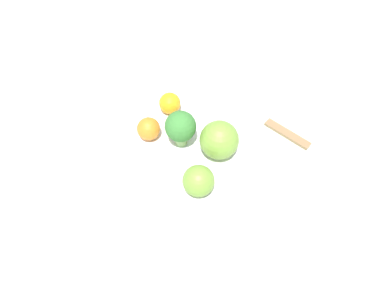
{
  "coord_description": "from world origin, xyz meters",
  "views": [
    {
      "loc": [
        0.36,
        -0.04,
        0.54
      ],
      "look_at": [
        0.0,
        0.0,
        0.06
      ],
      "focal_mm": 35.0,
      "sensor_mm": 36.0,
      "label": 1
    }
  ],
  "objects_px": {
    "bowl": "(192,153)",
    "apple_red": "(199,181)",
    "orange_back": "(149,129)",
    "orange_front": "(170,103)",
    "broccoli": "(180,127)",
    "apple_green": "(219,140)",
    "spoon": "(287,134)"
  },
  "relations": [
    {
      "from": "broccoli",
      "to": "apple_red",
      "type": "distance_m",
      "value": 0.09
    },
    {
      "from": "orange_back",
      "to": "spoon",
      "type": "distance_m",
      "value": 0.25
    },
    {
      "from": "orange_back",
      "to": "bowl",
      "type": "bearing_deg",
      "value": 64.26
    },
    {
      "from": "bowl",
      "to": "apple_red",
      "type": "relative_size",
      "value": 4.73
    },
    {
      "from": "broccoli",
      "to": "spoon",
      "type": "distance_m",
      "value": 0.2
    },
    {
      "from": "broccoli",
      "to": "spoon",
      "type": "relative_size",
      "value": 0.87
    },
    {
      "from": "apple_green",
      "to": "apple_red",
      "type": "bearing_deg",
      "value": -31.33
    },
    {
      "from": "orange_back",
      "to": "broccoli",
      "type": "bearing_deg",
      "value": 69.28
    },
    {
      "from": "bowl",
      "to": "broccoli",
      "type": "bearing_deg",
      "value": -128.71
    },
    {
      "from": "apple_red",
      "to": "orange_back",
      "type": "height_order",
      "value": "apple_red"
    },
    {
      "from": "apple_red",
      "to": "spoon",
      "type": "relative_size",
      "value": 0.63
    },
    {
      "from": "apple_green",
      "to": "orange_back",
      "type": "bearing_deg",
      "value": -112.67
    },
    {
      "from": "bowl",
      "to": "apple_red",
      "type": "bearing_deg",
      "value": 0.98
    },
    {
      "from": "apple_red",
      "to": "spoon",
      "type": "xyz_separation_m",
      "value": [
        -0.11,
        0.17,
        -0.05
      ]
    },
    {
      "from": "spoon",
      "to": "broccoli",
      "type": "bearing_deg",
      "value": -84.7
    },
    {
      "from": "bowl",
      "to": "broccoli",
      "type": "xyz_separation_m",
      "value": [
        -0.01,
        -0.02,
        0.06
      ]
    },
    {
      "from": "bowl",
      "to": "orange_front",
      "type": "bearing_deg",
      "value": -161.69
    },
    {
      "from": "bowl",
      "to": "orange_front",
      "type": "relative_size",
      "value": 6.06
    },
    {
      "from": "broccoli",
      "to": "spoon",
      "type": "height_order",
      "value": "broccoli"
    },
    {
      "from": "spoon",
      "to": "orange_back",
      "type": "bearing_deg",
      "value": -90.35
    },
    {
      "from": "bowl",
      "to": "orange_back",
      "type": "distance_m",
      "value": 0.08
    },
    {
      "from": "apple_red",
      "to": "spoon",
      "type": "height_order",
      "value": "apple_red"
    },
    {
      "from": "apple_green",
      "to": "orange_back",
      "type": "height_order",
      "value": "apple_green"
    },
    {
      "from": "broccoli",
      "to": "apple_green",
      "type": "xyz_separation_m",
      "value": [
        0.03,
        0.06,
        -0.01
      ]
    },
    {
      "from": "bowl",
      "to": "apple_red",
      "type": "xyz_separation_m",
      "value": [
        0.08,
        0.0,
        0.04
      ]
    },
    {
      "from": "bowl",
      "to": "orange_back",
      "type": "relative_size",
      "value": 5.88
    },
    {
      "from": "apple_red",
      "to": "orange_back",
      "type": "distance_m",
      "value": 0.13
    },
    {
      "from": "orange_back",
      "to": "orange_front",
      "type": "bearing_deg",
      "value": 143.36
    },
    {
      "from": "spoon",
      "to": "apple_red",
      "type": "bearing_deg",
      "value": -57.83
    },
    {
      "from": "orange_front",
      "to": "spoon",
      "type": "relative_size",
      "value": 0.49
    },
    {
      "from": "apple_green",
      "to": "spoon",
      "type": "height_order",
      "value": "apple_green"
    },
    {
      "from": "broccoli",
      "to": "apple_green",
      "type": "height_order",
      "value": "broccoli"
    }
  ]
}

